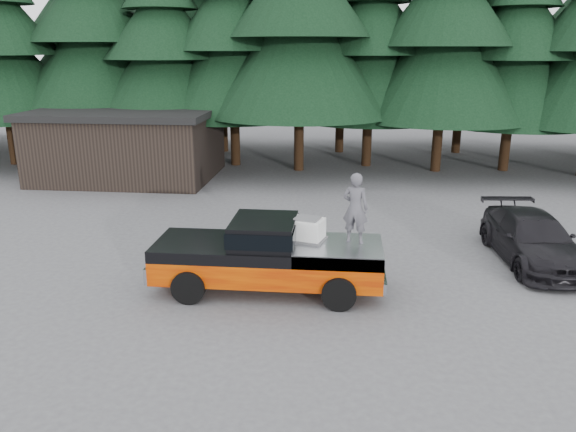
# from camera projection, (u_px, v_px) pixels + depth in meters

# --- Properties ---
(ground) EXTENTS (120.00, 120.00, 0.00)m
(ground) POSITION_uv_depth(u_px,v_px,m) (291.00, 282.00, 15.15)
(ground) COLOR #49494C
(ground) RESTS_ON ground
(pickup_truck) EXTENTS (6.00, 2.04, 1.33)m
(pickup_truck) POSITION_uv_depth(u_px,v_px,m) (268.00, 266.00, 14.51)
(pickup_truck) COLOR #CA4E00
(pickup_truck) RESTS_ON ground
(truck_cab) EXTENTS (1.66, 1.90, 0.59)m
(truck_cab) POSITION_uv_depth(u_px,v_px,m) (264.00, 231.00, 14.24)
(truck_cab) COLOR black
(truck_cab) RESTS_ON pickup_truck
(air_compressor) EXTENTS (0.94, 0.85, 0.54)m
(air_compressor) POSITION_uv_depth(u_px,v_px,m) (307.00, 230.00, 14.35)
(air_compressor) COLOR white
(air_compressor) RESTS_ON pickup_truck
(man_on_bed) EXTENTS (0.75, 0.59, 1.81)m
(man_on_bed) POSITION_uv_depth(u_px,v_px,m) (355.00, 208.00, 14.04)
(man_on_bed) COLOR #4D4C52
(man_on_bed) RESTS_ON pickup_truck
(parked_car) EXTENTS (2.36, 5.01, 1.41)m
(parked_car) POSITION_uv_depth(u_px,v_px,m) (532.00, 239.00, 16.46)
(parked_car) COLOR black
(parked_car) RESTS_ON ground
(utility_building) EXTENTS (8.40, 6.40, 3.30)m
(utility_building) POSITION_uv_depth(u_px,v_px,m) (129.00, 143.00, 26.98)
(utility_building) COLOR black
(utility_building) RESTS_ON ground
(treeline) EXTENTS (60.15, 16.05, 17.50)m
(treeline) POSITION_uv_depth(u_px,v_px,m) (331.00, 15.00, 29.27)
(treeline) COLOR black
(treeline) RESTS_ON ground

